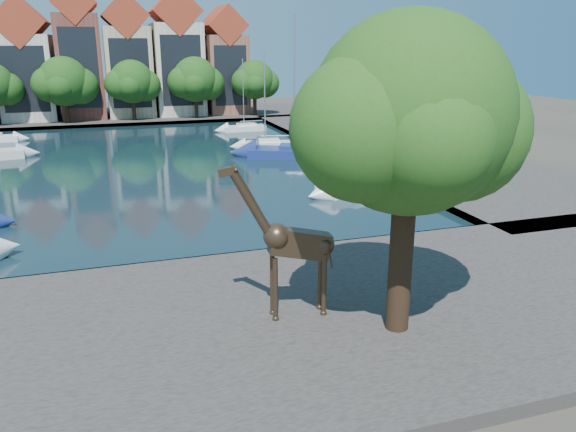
% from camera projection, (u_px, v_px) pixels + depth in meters
% --- Properties ---
extents(ground, '(160.00, 160.00, 0.00)m').
position_uv_depth(ground, '(156.00, 271.00, 25.80)').
color(ground, '#38332B').
rests_on(ground, ground).
extents(water_basin, '(38.00, 50.00, 0.08)m').
position_uv_depth(water_basin, '(129.00, 166.00, 47.60)').
color(water_basin, black).
rests_on(water_basin, ground).
extents(near_quay, '(50.00, 14.00, 0.50)m').
position_uv_depth(near_quay, '(174.00, 339.00, 19.37)').
color(near_quay, '#433D3A').
rests_on(near_quay, ground).
extents(far_quay, '(60.00, 16.00, 0.50)m').
position_uv_depth(far_quay, '(117.00, 117.00, 76.61)').
color(far_quay, '#433D3A').
rests_on(far_quay, ground).
extents(right_quay, '(14.00, 52.00, 0.50)m').
position_uv_depth(right_quay, '(393.00, 147.00, 54.89)').
color(right_quay, '#433D3A').
rests_on(right_quay, ground).
extents(plane_tree, '(8.32, 6.40, 10.62)m').
position_uv_depth(plane_tree, '(413.00, 122.00, 17.58)').
color(plane_tree, '#332114').
rests_on(plane_tree, near_quay).
extents(townhouse_west_inner, '(6.43, 9.18, 15.15)m').
position_uv_depth(townhouse_west_inner, '(27.00, 65.00, 71.41)').
color(townhouse_west_inner, silver).
rests_on(townhouse_west_inner, far_quay).
extents(townhouse_center, '(5.44, 9.18, 16.93)m').
position_uv_depth(townhouse_center, '(80.00, 56.00, 73.02)').
color(townhouse_center, brown).
rests_on(townhouse_center, far_quay).
extents(townhouse_east_inner, '(5.94, 9.18, 15.79)m').
position_uv_depth(townhouse_east_inner, '(128.00, 60.00, 74.97)').
color(townhouse_east_inner, '#C2AF8A').
rests_on(townhouse_east_inner, far_quay).
extents(townhouse_east_mid, '(6.43, 9.18, 16.65)m').
position_uv_depth(townhouse_east_mid, '(177.00, 57.00, 76.78)').
color(townhouse_east_mid, beige).
rests_on(townhouse_east_mid, far_quay).
extents(townhouse_east_end, '(5.44, 9.18, 14.43)m').
position_uv_depth(townhouse_east_end, '(224.00, 64.00, 78.98)').
color(townhouse_east_end, brown).
rests_on(townhouse_east_end, far_quay).
extents(far_tree_mid_west, '(7.80, 6.00, 8.00)m').
position_uv_depth(far_tree_mid_west, '(65.00, 83.00, 68.39)').
color(far_tree_mid_west, '#332114').
rests_on(far_tree_mid_west, far_quay).
extents(far_tree_mid_east, '(7.02, 5.40, 7.52)m').
position_uv_depth(far_tree_mid_east, '(133.00, 83.00, 70.78)').
color(far_tree_mid_east, '#332114').
rests_on(far_tree_mid_east, far_quay).
extents(far_tree_east, '(7.54, 5.80, 7.84)m').
position_uv_depth(far_tree_east, '(196.00, 81.00, 73.10)').
color(far_tree_east, '#332114').
rests_on(far_tree_east, far_quay).
extents(far_tree_far_east, '(6.76, 5.20, 7.36)m').
position_uv_depth(far_tree_far_east, '(255.00, 81.00, 75.50)').
color(far_tree_far_east, '#332114').
rests_on(far_tree_far_east, far_quay).
extents(giraffe_statue, '(3.98, 0.81, 5.69)m').
position_uv_depth(giraffe_statue, '(291.00, 243.00, 19.76)').
color(giraffe_statue, '#3A2B1D').
rests_on(giraffe_statue, near_quay).
extents(sailboat_right_a, '(6.63, 3.95, 10.87)m').
position_uv_depth(sailboat_right_a, '(359.00, 183.00, 39.34)').
color(sailboat_right_a, white).
rests_on(sailboat_right_a, water_basin).
extents(sailboat_right_b, '(8.68, 5.78, 12.30)m').
position_uv_depth(sailboat_right_b, '(294.00, 150.00, 50.84)').
color(sailboat_right_b, navy).
rests_on(sailboat_right_b, water_basin).
extents(sailboat_right_c, '(5.09, 2.73, 9.04)m').
position_uv_depth(sailboat_right_c, '(265.00, 143.00, 54.95)').
color(sailboat_right_c, white).
rests_on(sailboat_right_c, water_basin).
extents(sailboat_right_d, '(5.02, 1.93, 8.22)m').
position_uv_depth(sailboat_right_d, '(244.00, 127.00, 65.88)').
color(sailboat_right_d, white).
rests_on(sailboat_right_d, water_basin).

